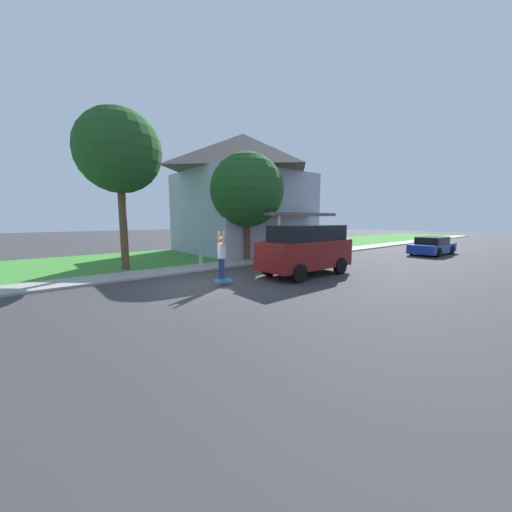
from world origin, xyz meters
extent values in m
plane|color=#333335|center=(0.00, 0.00, 0.00)|extent=(120.00, 120.00, 0.00)
cube|color=#387F2D|center=(-8.00, 6.00, 0.04)|extent=(10.00, 80.00, 0.08)
cube|color=gray|center=(-3.60, 6.00, 0.05)|extent=(1.80, 80.00, 0.10)
cube|color=#99A3B2|center=(-8.51, 8.40, 3.06)|extent=(8.19, 8.73, 5.95)
pyramid|color=#5B514C|center=(-8.51, 8.40, 7.55)|extent=(8.99, 9.53, 3.05)
cube|color=#5B514C|center=(-3.31, 8.40, 2.88)|extent=(2.60, 6.11, 0.20)
cylinder|color=silver|center=(-2.21, 6.22, 1.43)|extent=(0.16, 0.16, 2.70)
cylinder|color=brown|center=(-5.27, -1.45, 2.40)|extent=(0.36, 0.36, 4.64)
sphere|color=#1E4C1E|center=(-5.27, -1.45, 5.81)|extent=(3.97, 3.97, 3.97)
cylinder|color=brown|center=(-4.24, 5.47, 1.59)|extent=(0.36, 0.36, 3.02)
sphere|color=#1E4C1E|center=(-4.24, 5.47, 4.34)|extent=(4.49, 4.49, 4.49)
cube|color=maroon|center=(1.17, 4.68, 1.00)|extent=(1.89, 4.63, 1.24)
cube|color=black|center=(1.17, 4.79, 1.96)|extent=(1.74, 3.61, 0.69)
cylinder|color=black|center=(0.26, 6.11, 0.38)|extent=(0.24, 0.77, 0.77)
cylinder|color=black|center=(2.08, 6.11, 0.38)|extent=(0.24, 0.77, 0.77)
cylinder|color=black|center=(0.26, 3.24, 0.38)|extent=(0.24, 0.77, 0.77)
cylinder|color=black|center=(2.08, 3.24, 0.38)|extent=(0.24, 0.77, 0.77)
cube|color=navy|center=(1.98, 17.81, 0.48)|extent=(1.79, 4.45, 0.63)
cube|color=black|center=(1.98, 17.70, 1.04)|extent=(1.58, 2.32, 0.50)
cylinder|color=black|center=(1.12, 19.15, 0.32)|extent=(0.20, 0.65, 0.65)
cylinder|color=black|center=(2.85, 19.15, 0.32)|extent=(0.20, 0.65, 0.65)
cylinder|color=black|center=(1.12, 16.48, 0.32)|extent=(0.20, 0.65, 0.65)
cylinder|color=black|center=(2.85, 16.48, 0.32)|extent=(0.20, 0.65, 0.65)
cylinder|color=navy|center=(0.43, 0.52, 0.69)|extent=(0.13, 0.13, 0.77)
cylinder|color=navy|center=(0.60, 0.52, 0.69)|extent=(0.13, 0.13, 0.77)
cube|color=silver|center=(0.52, 0.52, 1.37)|extent=(0.25, 0.20, 0.59)
sphere|color=#9E7051|center=(0.52, 0.52, 1.81)|extent=(0.21, 0.21, 0.21)
cylinder|color=#9E7051|center=(0.36, 0.52, 1.87)|extent=(0.09, 0.09, 0.52)
cylinder|color=#9E7051|center=(0.68, 0.52, 1.87)|extent=(0.09, 0.09, 0.52)
cube|color=#236B99|center=(0.52, 0.59, 0.20)|extent=(0.22, 0.79, 0.18)
cylinder|color=silver|center=(0.40, 0.83, 0.18)|extent=(0.03, 0.06, 0.06)
cylinder|color=silver|center=(0.56, 0.83, 0.08)|extent=(0.03, 0.06, 0.06)
cylinder|color=silver|center=(0.42, 0.34, 0.21)|extent=(0.03, 0.06, 0.06)
cylinder|color=silver|center=(0.58, 0.34, 0.11)|extent=(0.03, 0.06, 0.06)
cylinder|color=#99999E|center=(-3.66, 1.88, 0.38)|extent=(0.20, 0.20, 0.57)
sphere|color=#99999E|center=(-3.66, 1.88, 0.76)|extent=(0.18, 0.18, 0.18)
camera|label=1|loc=(9.76, -5.38, 2.59)|focal=20.00mm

